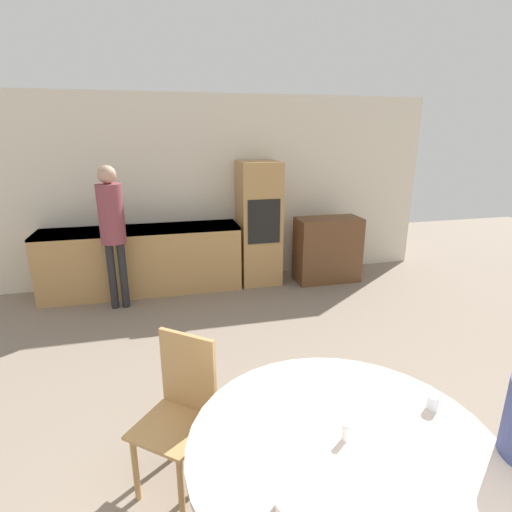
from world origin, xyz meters
TOP-DOWN VIEW (x-y plane):
  - wall_back at (0.00, 5.39)m, footprint 6.42×0.05m
  - kitchen_counter at (-1.06, 5.05)m, footprint 2.60×0.60m
  - oven_unit at (0.56, 5.05)m, footprint 0.56×0.59m
  - sideboard at (1.54, 4.84)m, footprint 0.92×0.45m
  - dining_table at (-0.06, 1.07)m, footprint 1.45×1.45m
  - chair_far_left at (-0.76, 1.76)m, footprint 0.56×0.56m
  - person_standing at (-1.35, 4.56)m, footprint 0.29×0.29m
  - cup at (0.50, 1.17)m, footprint 0.06×0.06m
  - bowl_near at (-0.40, 0.79)m, footprint 0.13×0.13m
  - salt_shaker at (-0.04, 1.08)m, footprint 0.03×0.03m

SIDE VIEW (x-z plane):
  - kitchen_counter at x=-1.06m, z-range 0.01..0.90m
  - sideboard at x=1.54m, z-range 0.00..0.93m
  - chair_far_left at x=-0.76m, z-range 0.06..1.02m
  - dining_table at x=-0.06m, z-range 0.19..0.91m
  - bowl_near at x=-0.40m, z-range 0.72..0.77m
  - cup at x=0.50m, z-range 0.72..0.80m
  - salt_shaker at x=-0.04m, z-range 0.72..0.81m
  - oven_unit at x=0.56m, z-range 0.00..1.72m
  - person_standing at x=-1.35m, z-range 0.23..1.97m
  - wall_back at x=0.00m, z-range 0.00..2.60m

